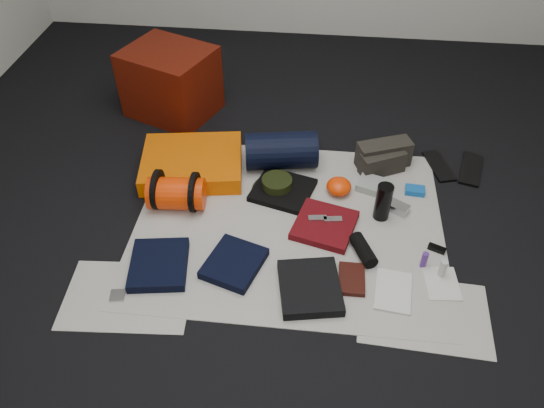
# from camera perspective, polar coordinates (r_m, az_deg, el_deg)

# --- Properties ---
(floor) EXTENTS (4.50, 4.50, 0.02)m
(floor) POSITION_cam_1_polar(r_m,az_deg,el_deg) (2.80, 1.83, -2.28)
(floor) COLOR black
(floor) RESTS_ON ground
(newspaper_mat) EXTENTS (1.60, 1.30, 0.01)m
(newspaper_mat) POSITION_cam_1_polar(r_m,az_deg,el_deg) (2.79, 1.83, -2.09)
(newspaper_mat) COLOR beige
(newspaper_mat) RESTS_ON floor
(newspaper_sheet_front_left) EXTENTS (0.61, 0.44, 0.00)m
(newspaper_sheet_front_left) POSITION_cam_1_polar(r_m,az_deg,el_deg) (2.57, -15.23, -9.50)
(newspaper_sheet_front_left) COLOR beige
(newspaper_sheet_front_left) RESTS_ON floor
(newspaper_sheet_front_right) EXTENTS (0.60, 0.43, 0.00)m
(newspaper_sheet_front_right) POSITION_cam_1_polar(r_m,az_deg,el_deg) (2.52, 15.99, -11.22)
(newspaper_sheet_front_right) COLOR beige
(newspaper_sheet_front_right) RESTS_ON floor
(red_cabinet) EXTENTS (0.65, 0.60, 0.44)m
(red_cabinet) POSITION_cam_1_polar(r_m,az_deg,el_deg) (3.58, -10.84, 12.76)
(red_cabinet) COLOR #551106
(red_cabinet) RESTS_ON floor
(sleeping_pad) EXTENTS (0.63, 0.55, 0.10)m
(sleeping_pad) POSITION_cam_1_polar(r_m,az_deg,el_deg) (3.12, -8.58, 4.38)
(sleeping_pad) COLOR #DC5B02
(sleeping_pad) RESTS_ON newspaper_mat
(stuff_sack) EXTENTS (0.31, 0.20, 0.18)m
(stuff_sack) POSITION_cam_1_polar(r_m,az_deg,el_deg) (2.87, -10.23, 1.12)
(stuff_sack) COLOR red
(stuff_sack) RESTS_ON newspaper_mat
(sack_strap_left) EXTENTS (0.02, 0.22, 0.22)m
(sack_strap_left) POSITION_cam_1_polar(r_m,az_deg,el_deg) (2.89, -12.19, 1.56)
(sack_strap_left) COLOR black
(sack_strap_left) RESTS_ON newspaper_mat
(sack_strap_right) EXTENTS (0.02, 0.22, 0.22)m
(sack_strap_right) POSITION_cam_1_polar(r_m,az_deg,el_deg) (2.84, -8.33, 1.29)
(sack_strap_right) COLOR black
(sack_strap_right) RESTS_ON newspaper_mat
(navy_duffel) EXTENTS (0.44, 0.28, 0.22)m
(navy_duffel) POSITION_cam_1_polar(r_m,az_deg,el_deg) (3.09, 0.98, 5.78)
(navy_duffel) COLOR black
(navy_duffel) RESTS_ON newspaper_mat
(boonie_brim) EXTENTS (0.33, 0.33, 0.01)m
(boonie_brim) POSITION_cam_1_polar(r_m,az_deg,el_deg) (2.98, 0.53, 1.52)
(boonie_brim) COLOR black
(boonie_brim) RESTS_ON newspaper_mat
(boonie_crown) EXTENTS (0.17, 0.17, 0.08)m
(boonie_crown) POSITION_cam_1_polar(r_m,az_deg,el_deg) (2.95, 0.54, 2.12)
(boonie_crown) COLOR black
(boonie_crown) RESTS_ON boonie_brim
(hiking_boot_left) EXTENTS (0.28, 0.20, 0.13)m
(hiking_boot_left) POSITION_cam_1_polar(r_m,az_deg,el_deg) (3.13, 11.79, 4.35)
(hiking_boot_left) COLOR #2A2721
(hiking_boot_left) RESTS_ON newspaper_mat
(hiking_boot_right) EXTENTS (0.33, 0.22, 0.16)m
(hiking_boot_right) POSITION_cam_1_polar(r_m,az_deg,el_deg) (3.17, 11.93, 5.27)
(hiking_boot_right) COLOR #2A2721
(hiking_boot_right) RESTS_ON newspaper_mat
(flip_flop_left) EXTENTS (0.18, 0.30, 0.02)m
(flip_flop_left) POSITION_cam_1_polar(r_m,az_deg,el_deg) (3.29, 17.51, 3.92)
(flip_flop_left) COLOR black
(flip_flop_left) RESTS_ON floor
(flip_flop_right) EXTENTS (0.19, 0.32, 0.02)m
(flip_flop_right) POSITION_cam_1_polar(r_m,az_deg,el_deg) (3.33, 20.61, 3.53)
(flip_flop_right) COLOR black
(flip_flop_right) RESTS_ON floor
(trousers_navy_a) EXTENTS (0.31, 0.34, 0.05)m
(trousers_navy_a) POSITION_cam_1_polar(r_m,az_deg,el_deg) (2.62, -12.06, -6.39)
(trousers_navy_a) COLOR black
(trousers_navy_a) RESTS_ON newspaper_mat
(trousers_navy_b) EXTENTS (0.32, 0.35, 0.04)m
(trousers_navy_b) POSITION_cam_1_polar(r_m,az_deg,el_deg) (2.58, -4.10, -6.38)
(trousers_navy_b) COLOR black
(trousers_navy_b) RESTS_ON newspaper_mat
(trousers_charcoal) EXTENTS (0.33, 0.36, 0.05)m
(trousers_charcoal) POSITION_cam_1_polar(r_m,az_deg,el_deg) (2.48, 4.09, -8.95)
(trousers_charcoal) COLOR black
(trousers_charcoal) RESTS_ON newspaper_mat
(black_tshirt) EXTENTS (0.38, 0.37, 0.03)m
(black_tshirt) POSITION_cam_1_polar(r_m,az_deg,el_deg) (2.96, 1.17, 1.51)
(black_tshirt) COLOR black
(black_tshirt) RESTS_ON newspaper_mat
(red_shirt) EXTENTS (0.36, 0.36, 0.04)m
(red_shirt) POSITION_cam_1_polar(r_m,az_deg,el_deg) (2.76, 5.68, -2.28)
(red_shirt) COLOR #54090D
(red_shirt) RESTS_ON newspaper_mat
(orange_stuff_sack) EXTENTS (0.15, 0.15, 0.09)m
(orange_stuff_sack) POSITION_cam_1_polar(r_m,az_deg,el_deg) (2.96, 7.20, 1.88)
(orange_stuff_sack) COLOR red
(orange_stuff_sack) RESTS_ON newspaper_mat
(first_aid_pouch) EXTENTS (0.21, 0.19, 0.04)m
(first_aid_pouch) POSITION_cam_1_polar(r_m,az_deg,el_deg) (3.03, 10.93, 1.95)
(first_aid_pouch) COLOR gray
(first_aid_pouch) RESTS_ON newspaper_mat
(water_bottle) EXTENTS (0.10, 0.10, 0.21)m
(water_bottle) POSITION_cam_1_polar(r_m,az_deg,el_deg) (2.81, 11.88, 0.23)
(water_bottle) COLOR black
(water_bottle) RESTS_ON newspaper_mat
(speaker) EXTENTS (0.14, 0.20, 0.07)m
(speaker) POSITION_cam_1_polar(r_m,az_deg,el_deg) (2.65, 9.79, -4.89)
(speaker) COLOR black
(speaker) RESTS_ON newspaper_mat
(compact_camera) EXTENTS (0.13, 0.12, 0.05)m
(compact_camera) POSITION_cam_1_polar(r_m,az_deg,el_deg) (2.92, 13.39, -0.39)
(compact_camera) COLOR #BABABF
(compact_camera) RESTS_ON newspaper_mat
(cyan_case) EXTENTS (0.11, 0.08, 0.03)m
(cyan_case) POSITION_cam_1_polar(r_m,az_deg,el_deg) (3.06, 15.11, 1.42)
(cyan_case) COLOR #1053A0
(cyan_case) RESTS_ON newspaper_mat
(toiletry_purple) EXTENTS (0.04, 0.04, 0.09)m
(toiletry_purple) POSITION_cam_1_polar(r_m,az_deg,el_deg) (2.66, 16.06, -5.80)
(toiletry_purple) COLOR #482578
(toiletry_purple) RESTS_ON newspaper_mat
(toiletry_clear) EXTENTS (0.04, 0.04, 0.10)m
(toiletry_clear) POSITION_cam_1_polar(r_m,az_deg,el_deg) (2.64, 17.88, -6.65)
(toiletry_clear) COLOR #ACB1AD
(toiletry_clear) RESTS_ON newspaper_mat
(paperback_book) EXTENTS (0.12, 0.19, 0.03)m
(paperback_book) POSITION_cam_1_polar(r_m,az_deg,el_deg) (2.55, 8.57, -7.98)
(paperback_book) COLOR black
(paperback_book) RESTS_ON newspaper_mat
(map_booklet) EXTENTS (0.19, 0.26, 0.01)m
(map_booklet) POSITION_cam_1_polar(r_m,az_deg,el_deg) (2.55, 12.90, -9.12)
(map_booklet) COLOR beige
(map_booklet) RESTS_ON newspaper_mat
(map_printout) EXTENTS (0.17, 0.21, 0.01)m
(map_printout) POSITION_cam_1_polar(r_m,az_deg,el_deg) (2.64, 17.80, -8.14)
(map_printout) COLOR beige
(map_printout) RESTS_ON newspaper_mat
(sunglasses) EXTENTS (0.09, 0.07, 0.02)m
(sunglasses) POSITION_cam_1_polar(r_m,az_deg,el_deg) (2.78, 17.30, -4.60)
(sunglasses) COLOR black
(sunglasses) RESTS_ON newspaper_mat
(key_cluster) EXTENTS (0.08, 0.08, 0.01)m
(key_cluster) POSITION_cam_1_polar(r_m,az_deg,el_deg) (2.57, -16.27, -9.43)
(key_cluster) COLOR #BABABF
(key_cluster) RESTS_ON newspaper_mat
(tape_roll) EXTENTS (0.05, 0.05, 0.04)m
(tape_roll) POSITION_cam_1_polar(r_m,az_deg,el_deg) (2.96, 1.62, 2.34)
(tape_roll) COLOR silver
(tape_roll) RESTS_ON black_tshirt
(energy_bar_a) EXTENTS (0.10, 0.05, 0.01)m
(energy_bar_a) POSITION_cam_1_polar(r_m,az_deg,el_deg) (2.76, 4.91, -1.53)
(energy_bar_a) COLOR #BABABF
(energy_bar_a) RESTS_ON red_shirt
(energy_bar_b) EXTENTS (0.10, 0.05, 0.01)m
(energy_bar_b) POSITION_cam_1_polar(r_m,az_deg,el_deg) (2.76, 6.56, -1.65)
(energy_bar_b) COLOR #BABABF
(energy_bar_b) RESTS_ON red_shirt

